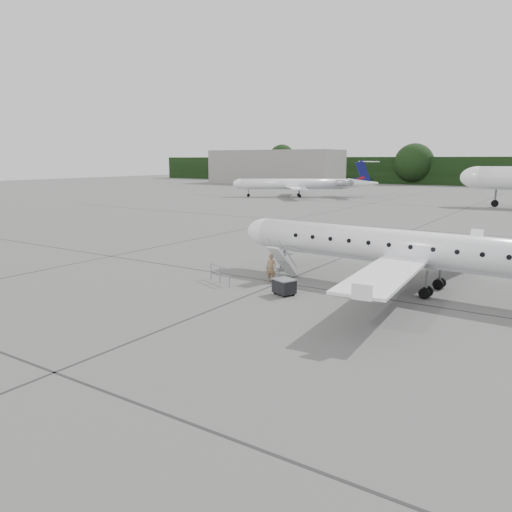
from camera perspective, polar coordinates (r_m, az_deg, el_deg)
The scene contains 8 objects.
ground at distance 23.54m, azimuth 9.14°, elevation -7.41°, with size 320.00×320.00×0.00m, color #585856.
terminal_building at distance 152.53m, azimuth 2.19°, elevation 10.13°, with size 40.00×14.00×10.00m, color gray.
main_regional_jet at distance 29.33m, azimuth 18.18°, elevation 2.68°, with size 26.58×19.14×6.82m, color white, non-canonical shape.
airstair at distance 31.18m, azimuth 3.02°, elevation -0.68°, with size 0.85×2.15×2.14m, color white, non-canonical shape.
passenger at distance 30.22m, azimuth 1.74°, elevation -1.42°, with size 0.64×0.42×1.75m, color #826346.
safety_railing at distance 30.35m, azimuth -4.14°, elevation -2.12°, with size 2.20×0.08×1.00m, color gray, non-canonical shape.
baggage_cart at distance 27.60m, azimuth 3.24°, elevation -3.48°, with size 1.11×0.90×0.96m, color black, non-canonical shape.
bg_regional_left at distance 99.57m, azimuth 4.40°, elevation 8.79°, with size 27.02×19.46×7.09m, color white, non-canonical shape.
Camera 1 is at (9.02, -20.45, 7.39)m, focal length 35.00 mm.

